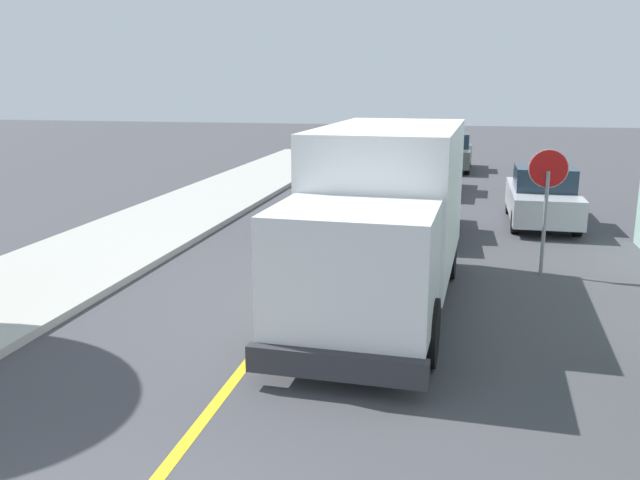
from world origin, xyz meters
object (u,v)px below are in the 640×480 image
(parked_car_near, at_px, (416,204))
(stop_sign, at_px, (547,188))
(box_truck, at_px, (385,209))
(parked_car_mid, at_px, (430,170))
(parked_van_across, at_px, (542,197))
(parked_car_far, at_px, (451,153))

(parked_car_near, bearing_deg, stop_sign, -50.00)
(stop_sign, bearing_deg, box_truck, -139.50)
(box_truck, bearing_deg, parked_car_mid, 89.30)
(parked_car_mid, relative_size, parked_van_across, 1.01)
(box_truck, bearing_deg, parked_car_near, 88.50)
(stop_sign, bearing_deg, parked_car_mid, 105.27)
(stop_sign, bearing_deg, parked_van_across, 84.22)
(parked_car_near, xyz_separation_m, parked_car_mid, (0.00, 7.14, 0.00))
(box_truck, relative_size, parked_car_near, 1.63)
(parked_car_mid, distance_m, parked_car_far, 6.60)
(parked_car_near, height_order, parked_car_mid, same)
(parked_car_far, bearing_deg, parked_van_across, -76.64)
(parked_car_mid, bearing_deg, box_truck, -90.70)
(parked_car_near, relative_size, stop_sign, 1.68)
(box_truck, distance_m, parked_van_across, 8.81)
(parked_van_across, relative_size, stop_sign, 1.67)
(parked_van_across, bearing_deg, stop_sign, -95.78)
(parked_car_mid, distance_m, parked_van_across, 6.26)
(parked_car_near, height_order, parked_van_across, same)
(parked_car_far, relative_size, stop_sign, 1.68)
(parked_car_far, distance_m, parked_van_across, 12.12)
(box_truck, height_order, parked_car_near, box_truck)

